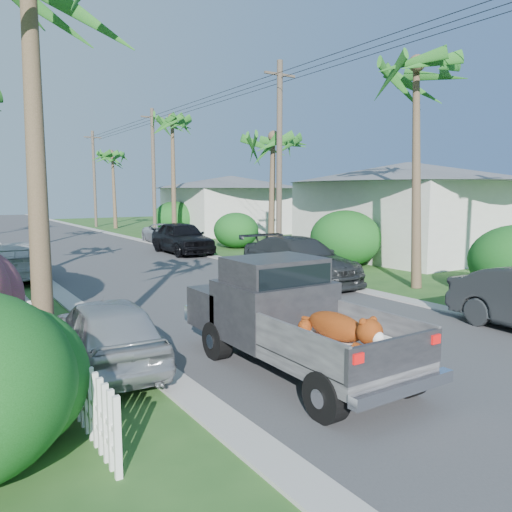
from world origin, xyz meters
TOP-DOWN VIEW (x-y plane):
  - ground at (0.00, 0.00)m, footprint 120.00×120.00m
  - road at (0.00, 25.00)m, footprint 8.00×100.00m
  - curb_left at (-4.30, 25.00)m, footprint 0.60×100.00m
  - curb_right at (4.30, 25.00)m, footprint 0.60×100.00m
  - pickup_truck at (-2.19, 2.01)m, footprint 1.98×5.12m
  - parked_car_rm at (3.60, 8.93)m, footprint 2.44×5.68m
  - parked_car_rf at (3.61, 19.14)m, footprint 2.21×5.11m
  - parked_car_rd at (5.00, 24.78)m, footprint 2.54×4.70m
  - parked_car_ln at (-5.00, 3.79)m, footprint 1.88×4.08m
  - parked_car_lf at (-5.00, 15.27)m, footprint 2.20×4.93m
  - palm_r_a at (6.30, 6.00)m, footprint 4.40×4.40m
  - palm_r_b at (6.60, 15.00)m, footprint 4.40×4.40m
  - palm_r_c at (6.20, 26.00)m, footprint 4.40×4.40m
  - palm_r_d at (6.50, 40.00)m, footprint 4.40×4.40m
  - shrub_r_b at (7.80, 11.00)m, footprint 3.00×3.30m
  - shrub_r_c at (7.50, 20.00)m, footprint 2.60×2.86m
  - shrub_r_d at (8.00, 30.00)m, footprint 3.20×3.52m
  - picket_fence at (-6.00, 5.50)m, footprint 0.10×11.00m
  - house_right_near at (13.00, 12.00)m, footprint 8.00×9.00m
  - house_right_far at (13.00, 30.00)m, footprint 9.00×8.00m
  - utility_pole_b at (5.60, 13.00)m, footprint 1.60×0.26m
  - utility_pole_c at (5.60, 28.00)m, footprint 1.60×0.26m
  - utility_pole_d at (5.60, 43.00)m, footprint 1.60×0.26m

SIDE VIEW (x-z plane):
  - ground at x=0.00m, z-range 0.00..0.00m
  - road at x=0.00m, z-range 0.00..0.02m
  - curb_left at x=-4.30m, z-range 0.00..0.06m
  - curb_right at x=4.30m, z-range 0.00..0.06m
  - picket_fence at x=-6.00m, z-range 0.00..1.00m
  - parked_car_rd at x=5.00m, z-range 0.00..1.25m
  - parked_car_ln at x=-5.00m, z-range 0.00..1.35m
  - parked_car_lf at x=-5.00m, z-range 0.00..1.40m
  - parked_car_rm at x=3.60m, z-range 0.00..1.63m
  - parked_car_rf at x=3.61m, z-range 0.00..1.72m
  - pickup_truck at x=-2.19m, z-range -0.02..2.04m
  - shrub_r_c at x=7.50m, z-range 0.00..2.10m
  - shrub_r_b at x=7.80m, z-range 0.00..2.50m
  - shrub_r_d at x=8.00m, z-range 0.00..2.60m
  - house_right_far at x=13.00m, z-range -0.18..4.42m
  - house_right_near at x=13.00m, z-range -0.18..4.62m
  - utility_pole_b at x=5.60m, z-range 0.10..9.10m
  - utility_pole_c at x=5.60m, z-range 0.10..9.10m
  - utility_pole_d at x=5.60m, z-range 0.10..9.10m
  - palm_r_b at x=6.60m, z-range 2.35..9.55m
  - palm_r_d at x=6.50m, z-range 2.73..10.74m
  - palm_r_a at x=6.30m, z-range 3.07..11.78m
  - palm_r_c at x=6.20m, z-range 3.41..12.81m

